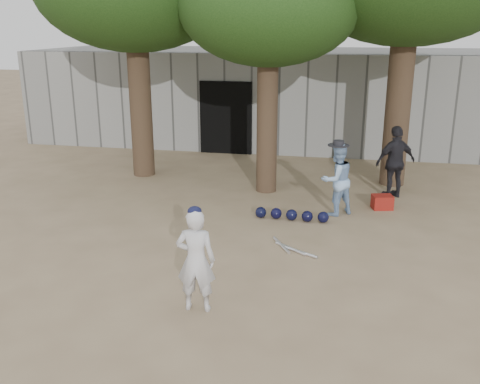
% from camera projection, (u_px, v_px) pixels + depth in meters
% --- Properties ---
extents(ground, '(70.00, 70.00, 0.00)m').
position_uv_depth(ground, '(194.00, 261.00, 9.05)').
color(ground, '#937C5E').
rests_on(ground, ground).
extents(boy_player, '(0.57, 0.40, 1.49)m').
position_uv_depth(boy_player, '(196.00, 260.00, 7.30)').
color(boy_player, silver).
rests_on(boy_player, ground).
extents(spectator_blue, '(0.93, 0.90, 1.51)m').
position_uv_depth(spectator_blue, '(337.00, 180.00, 11.05)').
color(spectator_blue, '#90B3DE').
rests_on(spectator_blue, ground).
extents(spectator_dark, '(1.05, 0.81, 1.66)m').
position_uv_depth(spectator_dark, '(395.00, 162.00, 12.14)').
color(spectator_dark, black).
rests_on(spectator_dark, ground).
extents(red_bag, '(0.48, 0.41, 0.30)m').
position_uv_depth(red_bag, '(382.00, 202.00, 11.55)').
color(red_bag, maroon).
rests_on(red_bag, ground).
extents(back_building, '(16.00, 5.24, 3.00)m').
position_uv_depth(back_building, '(276.00, 95.00, 18.26)').
color(back_building, gray).
rests_on(back_building, ground).
extents(helmet_row, '(1.51, 0.28, 0.23)m').
position_uv_depth(helmet_row, '(292.00, 215.00, 10.88)').
color(helmet_row, black).
rests_on(helmet_row, ground).
extents(bat_pile, '(0.88, 0.77, 0.06)m').
position_uv_depth(bat_pile, '(291.00, 248.00, 9.47)').
color(bat_pile, silver).
rests_on(bat_pile, ground).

